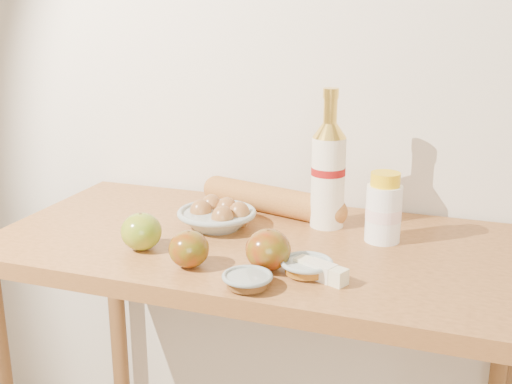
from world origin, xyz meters
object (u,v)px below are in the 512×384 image
bourbon_bottle (328,172)px  baguette (271,200)px  table (260,289)px  cream_bottle (384,210)px  egg_bowl (218,216)px

bourbon_bottle → baguette: (-0.15, 0.05, -0.10)m
table → cream_bottle: 0.34m
cream_bottle → egg_bowl: (-0.38, -0.04, -0.05)m
cream_bottle → baguette: cream_bottle is taller
table → egg_bowl: bearing=159.8°
cream_bottle → egg_bowl: cream_bottle is taller
bourbon_bottle → cream_bottle: size_ratio=2.08×
cream_bottle → egg_bowl: bearing=164.9°
bourbon_bottle → cream_bottle: bearing=-5.4°
table → egg_bowl: 0.20m
bourbon_bottle → baguette: size_ratio=0.78×
bourbon_bottle → egg_bowl: 0.28m
cream_bottle → bourbon_bottle: bearing=137.5°
cream_bottle → egg_bowl: 0.39m
table → egg_bowl: (-0.12, 0.04, 0.15)m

